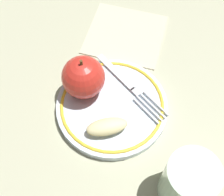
{
  "coord_description": "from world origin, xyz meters",
  "views": [
    {
      "loc": [
        0.11,
        -0.24,
        0.5
      ],
      "look_at": [
        0.02,
        0.01,
        0.04
      ],
      "focal_mm": 50.0,
      "sensor_mm": 36.0,
      "label": 1
    }
  ],
  "objects_px": {
    "apple_slice_front": "(107,127)",
    "napkin_folded": "(125,34)",
    "plate": "(112,106)",
    "drinking_glass": "(188,182)",
    "fork": "(127,84)",
    "apple_red_whole": "(83,77)"
  },
  "relations": [
    {
      "from": "apple_slice_front",
      "to": "napkin_folded",
      "type": "xyz_separation_m",
      "value": [
        -0.04,
        0.22,
        -0.03
      ]
    },
    {
      "from": "plate",
      "to": "napkin_folded",
      "type": "distance_m",
      "value": 0.18
    },
    {
      "from": "drinking_glass",
      "to": "napkin_folded",
      "type": "height_order",
      "value": "drinking_glass"
    },
    {
      "from": "fork",
      "to": "napkin_folded",
      "type": "height_order",
      "value": "fork"
    },
    {
      "from": "drinking_glass",
      "to": "fork",
      "type": "bearing_deg",
      "value": 133.37
    },
    {
      "from": "apple_red_whole",
      "to": "fork",
      "type": "distance_m",
      "value": 0.09
    },
    {
      "from": "napkin_folded",
      "to": "apple_slice_front",
      "type": "bearing_deg",
      "value": -79.39
    },
    {
      "from": "plate",
      "to": "napkin_folded",
      "type": "bearing_deg",
      "value": 100.68
    },
    {
      "from": "fork",
      "to": "drinking_glass",
      "type": "xyz_separation_m",
      "value": [
        0.14,
        -0.15,
        0.03
      ]
    },
    {
      "from": "apple_red_whole",
      "to": "fork",
      "type": "bearing_deg",
      "value": 27.54
    },
    {
      "from": "fork",
      "to": "napkin_folded",
      "type": "xyz_separation_m",
      "value": [
        -0.04,
        0.13,
        -0.02
      ]
    },
    {
      "from": "napkin_folded",
      "to": "fork",
      "type": "bearing_deg",
      "value": -70.65
    },
    {
      "from": "fork",
      "to": "napkin_folded",
      "type": "bearing_deg",
      "value": 139.49
    },
    {
      "from": "apple_slice_front",
      "to": "plate",
      "type": "bearing_deg",
      "value": 68.34
    },
    {
      "from": "apple_slice_front",
      "to": "drinking_glass",
      "type": "bearing_deg",
      "value": -51.84
    },
    {
      "from": "apple_red_whole",
      "to": "drinking_glass",
      "type": "relative_size",
      "value": 0.84
    },
    {
      "from": "apple_red_whole",
      "to": "fork",
      "type": "relative_size",
      "value": 0.51
    },
    {
      "from": "fork",
      "to": "drinking_glass",
      "type": "height_order",
      "value": "drinking_glass"
    },
    {
      "from": "apple_slice_front",
      "to": "drinking_glass",
      "type": "height_order",
      "value": "drinking_glass"
    },
    {
      "from": "apple_slice_front",
      "to": "fork",
      "type": "xyz_separation_m",
      "value": [
        0.0,
        0.1,
        -0.01
      ]
    },
    {
      "from": "plate",
      "to": "fork",
      "type": "relative_size",
      "value": 1.2
    },
    {
      "from": "plate",
      "to": "drinking_glass",
      "type": "bearing_deg",
      "value": -33.62
    }
  ]
}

